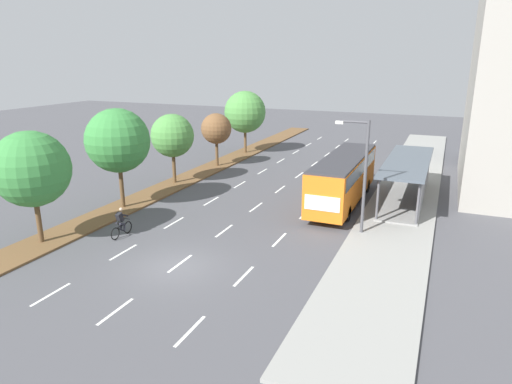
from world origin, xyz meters
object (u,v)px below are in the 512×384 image
Objects in this scene: bus at (344,175)px; streetlight at (362,169)px; bus_shelter at (411,176)px; median_tree_second at (118,141)px; median_tree_nearest at (31,169)px; median_tree_fourth at (216,129)px; median_tree_fifth at (245,112)px; cyclist at (121,223)px; median_tree_third at (172,136)px.

streetlight reaches higher than bus.
bus_shelter is 1.72× the size of median_tree_second.
median_tree_nearest is at bearing -91.28° from median_tree_second.
bus_shelter is at bearing 41.68° from median_tree_nearest.
median_tree_fourth is 0.76× the size of median_tree_fifth.
median_tree_fifth is (-3.26, 24.42, 3.64)m from cyclist.
bus_shelter is 20.24m from median_tree_second.
median_tree_third is at bearing -92.95° from median_tree_fourth.
cyclist is (-10.28, -11.13, -1.28)m from bus.
streetlight is at bearing -50.02° from median_tree_fifth.
cyclist is 24.91m from median_tree_fifth.
median_tree_fifth is at bearing 135.52° from bus.
streetlight reaches higher than median_tree_nearest.
bus_shelter is 18.28m from median_tree_fourth.
median_tree_fifth is at bearing 89.09° from median_tree_third.
median_tree_nearest reaches higher than bus.
median_tree_fourth is at bearing 153.99° from bus.
median_tree_second reaches higher than cyclist.
median_tree_second is at bearing 88.72° from median_tree_nearest.
bus_shelter is at bearing 27.40° from median_tree_second.
median_tree_fifth reaches higher than bus.
median_tree_third is 1.13× the size of median_tree_fourth.
bus_shelter is at bearing 42.60° from cyclist.
median_tree_nearest is at bearing -90.74° from median_tree_fourth.
median_tree_fifth is (0.22, 13.51, 0.48)m from median_tree_third.
bus_shelter is 18.32m from median_tree_third.
bus_shelter is at bearing 27.79° from bus.
cyclist is 11.88m from median_tree_third.
median_tree_nearest is 27.01m from median_tree_fifth.
streetlight is (15.70, -18.73, -0.54)m from median_tree_fifth.
median_tree_third is at bearing 161.84° from streetlight.
median_tree_fifth is at bearing 97.60° from cyclist.
cyclist is at bearing -79.97° from median_tree_fourth.
streetlight is (15.68, 1.53, -0.78)m from median_tree_second.
median_tree_third is at bearing 90.36° from median_tree_nearest.
median_tree_second is at bearing -152.60° from bus_shelter.
median_tree_fourth reaches higher than bus_shelter.
median_tree_second reaches higher than median_tree_fifth.
cyclist is at bearing -137.40° from bus_shelter.
bus_shelter is at bearing -31.78° from median_tree_fifth.
median_tree_nearest is 1.25× the size of median_tree_fourth.
bus is at bearing -26.01° from median_tree_fourth.
median_tree_third is 0.86× the size of streetlight.
cyclist is at bearing 37.39° from median_tree_nearest.
cyclist is 0.28× the size of streetlight.
median_tree_nearest is 1.11× the size of median_tree_third.
median_tree_nearest reaches higher than median_tree_fourth.
median_tree_third is at bearing -172.20° from bus_shelter.
bus_shelter is at bearing 7.80° from median_tree_third.
streetlight reaches higher than median_tree_fourth.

